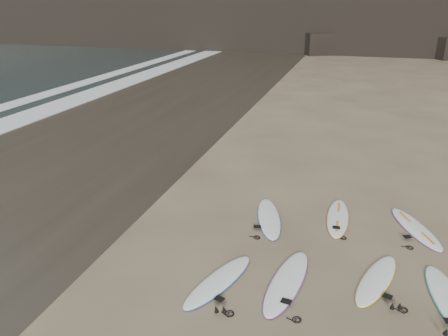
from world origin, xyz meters
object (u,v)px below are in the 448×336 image
Objects in this scene: surfboard_0 at (219,281)px; surfboard_5 at (269,218)px; surfboard_2 at (377,279)px; surfboard_6 at (338,217)px; surfboard_7 at (416,228)px; surfboard_1 at (287,281)px.

surfboard_0 is 3.47m from surfboard_5.
surfboard_2 is (3.53, 1.12, -0.00)m from surfboard_0.
surfboard_0 is at bearing -114.50° from surfboard_5.
surfboard_5 reaches higher than surfboard_0.
surfboard_6 is 2.18m from surfboard_7.
surfboard_0 is at bearing -162.83° from surfboard_7.
surfboard_6 is (2.50, 4.04, 0.00)m from surfboard_0.
surfboard_2 is 3.11m from surfboard_7.
surfboard_7 is (3.14, 3.58, -0.00)m from surfboard_1.
surfboard_2 is (2.00, 0.69, -0.01)m from surfboard_1.
surfboard_1 is at bearing 34.11° from surfboard_0.
surfboard_2 is at bearing -71.03° from surfboard_6.
surfboard_7 reaches higher than surfboard_0.
surfboard_7 is at bearing 59.13° from surfboard_0.
surfboard_0 is 4.75m from surfboard_6.
surfboard_6 is at bearing 1.16° from surfboard_5.
surfboard_1 reaches higher than surfboard_7.
surfboard_0 is at bearing -122.30° from surfboard_6.
surfboard_7 is at bearing 56.43° from surfboard_1.
surfboard_1 is 4.76m from surfboard_7.
surfboard_1 reaches higher than surfboard_6.
surfboard_1 is at bearing -105.57° from surfboard_6.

